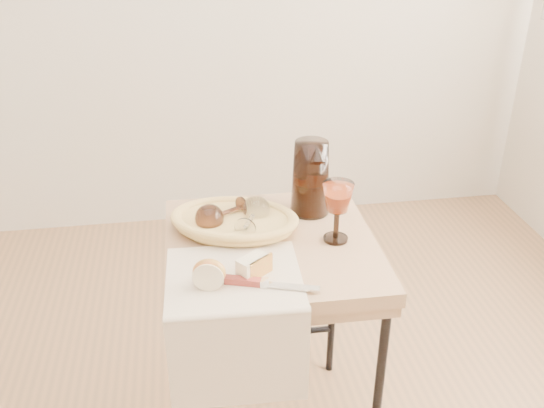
{
  "coord_description": "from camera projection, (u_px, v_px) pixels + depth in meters",
  "views": [
    {
      "loc": [
        0.1,
        -0.96,
        1.51
      ],
      "look_at": [
        0.31,
        0.35,
        0.81
      ],
      "focal_mm": 39.64,
      "sensor_mm": 36.0,
      "label": 1
    }
  ],
  "objects": [
    {
      "name": "side_table",
      "position": [
        271.0,
        345.0,
        1.72
      ],
      "size": [
        0.55,
        0.55,
        0.69
      ],
      "primitive_type": null,
      "rotation": [
        0.0,
        0.0,
        -0.01
      ],
      "color": "brown",
      "rests_on": "floor"
    },
    {
      "name": "tea_towel",
      "position": [
        234.0,
        278.0,
        1.41
      ],
      "size": [
        0.33,
        0.3,
        0.01
      ],
      "primitive_type": "cube",
      "rotation": [
        0.0,
        0.0,
        -0.04
      ],
      "color": "beige",
      "rests_on": "side_table"
    },
    {
      "name": "bread_basket",
      "position": [
        234.0,
        224.0,
        1.6
      ],
      "size": [
        0.35,
        0.29,
        0.05
      ],
      "primitive_type": null,
      "rotation": [
        0.0,
        0.0,
        -0.3
      ],
      "color": "tan",
      "rests_on": "side_table"
    },
    {
      "name": "goblet_lying_a",
      "position": [
        224.0,
        213.0,
        1.59
      ],
      "size": [
        0.15,
        0.13,
        0.08
      ],
      "primitive_type": null,
      "rotation": [
        0.0,
        0.0,
        3.65
      ],
      "color": "brown",
      "rests_on": "bread_basket"
    },
    {
      "name": "goblet_lying_b",
      "position": [
        252.0,
        217.0,
        1.58
      ],
      "size": [
        0.12,
        0.14,
        0.07
      ],
      "primitive_type": null,
      "rotation": [
        0.0,
        0.0,
        1.16
      ],
      "color": "white",
      "rests_on": "bread_basket"
    },
    {
      "name": "pitcher",
      "position": [
        311.0,
        178.0,
        1.66
      ],
      "size": [
        0.17,
        0.24,
        0.25
      ],
      "primitive_type": null,
      "rotation": [
        0.0,
        0.0,
        -0.09
      ],
      "color": "black",
      "rests_on": "side_table"
    },
    {
      "name": "wine_goblet",
      "position": [
        337.0,
        212.0,
        1.53
      ],
      "size": [
        0.09,
        0.09,
        0.17
      ],
      "primitive_type": null,
      "rotation": [
        0.0,
        0.0,
        0.1
      ],
      "color": "white",
      "rests_on": "side_table"
    },
    {
      "name": "apple_half",
      "position": [
        209.0,
        272.0,
        1.36
      ],
      "size": [
        0.08,
        0.05,
        0.07
      ],
      "primitive_type": "ellipsoid",
      "rotation": [
        0.0,
        0.0,
        -0.18
      ],
      "color": "#C74429",
      "rests_on": "tea_towel"
    },
    {
      "name": "apple_wedge",
      "position": [
        252.0,
        266.0,
        1.4
      ],
      "size": [
        0.08,
        0.08,
        0.05
      ],
      "primitive_type": "cube",
      "rotation": [
        0.0,
        0.0,
        0.66
      ],
      "color": "beige",
      "rests_on": "tea_towel"
    },
    {
      "name": "table_knife",
      "position": [
        268.0,
        283.0,
        1.37
      ],
      "size": [
        0.21,
        0.09,
        0.02
      ],
      "primitive_type": null,
      "rotation": [
        0.0,
        0.0,
        -0.32
      ],
      "color": "silver",
      "rests_on": "tea_towel"
    }
  ]
}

